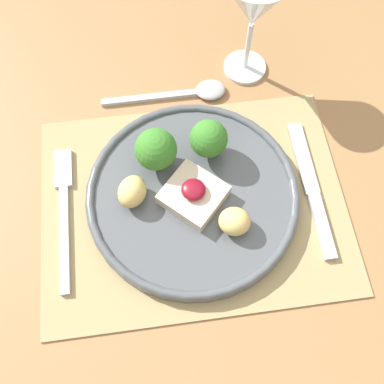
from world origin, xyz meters
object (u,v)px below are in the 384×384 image
at_px(spoon, 192,92).
at_px(wine_glass_near, 254,6).
at_px(dinner_plate, 190,190).
at_px(fork, 64,207).
at_px(knife, 314,197).

xyz_separation_m(spoon, wine_glass_near, (0.09, 0.04, 0.12)).
distance_m(dinner_plate, wine_glass_near, 0.26).
height_order(fork, knife, knife).
distance_m(dinner_plate, spoon, 0.17).
bearing_deg(knife, fork, 176.76).
height_order(dinner_plate, wine_glass_near, wine_glass_near).
distance_m(dinner_plate, knife, 0.17).
height_order(spoon, wine_glass_near, wine_glass_near).
xyz_separation_m(dinner_plate, knife, (0.17, -0.03, -0.01)).
bearing_deg(dinner_plate, knife, -8.97).
bearing_deg(dinner_plate, wine_glass_near, 61.21).
relative_size(fork, wine_glass_near, 1.22).
xyz_separation_m(dinner_plate, fork, (-0.17, 0.00, -0.01)).
relative_size(dinner_plate, fork, 1.38).
bearing_deg(fork, wine_glass_near, 37.31).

